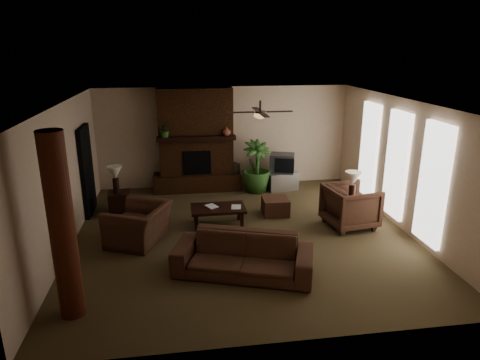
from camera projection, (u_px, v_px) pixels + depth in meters
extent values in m
plane|color=brown|center=(243.00, 235.00, 9.09)|extent=(7.00, 7.00, 0.00)
plane|color=silver|center=(243.00, 103.00, 8.24)|extent=(7.00, 7.00, 0.00)
plane|color=beige|center=(224.00, 137.00, 11.96)|extent=(7.00, 0.00, 7.00)
plane|color=beige|center=(285.00, 250.00, 5.36)|extent=(7.00, 0.00, 7.00)
plane|color=beige|center=(63.00, 179.00, 8.18)|extent=(0.00, 7.00, 7.00)
plane|color=beige|center=(403.00, 165.00, 9.15)|extent=(0.00, 7.00, 7.00)
cube|color=#472613|center=(196.00, 140.00, 11.62)|extent=(2.00, 0.50, 2.80)
cube|color=#472613|center=(197.00, 182.00, 11.88)|extent=(2.40, 0.70, 0.45)
cube|color=black|center=(197.00, 163.00, 11.55)|extent=(0.75, 0.04, 0.65)
cube|color=black|center=(196.00, 138.00, 11.32)|extent=(2.10, 0.28, 0.12)
cube|color=white|center=(369.00, 150.00, 10.66)|extent=(0.08, 0.85, 2.35)
cube|color=white|center=(396.00, 165.00, 9.34)|extent=(0.08, 0.85, 2.35)
cube|color=white|center=(433.00, 185.00, 8.02)|extent=(0.08, 0.85, 2.35)
cylinder|color=#582616|center=(62.00, 228.00, 5.99)|extent=(0.36, 0.36, 2.80)
cube|color=black|center=(87.00, 171.00, 9.99)|extent=(0.10, 1.00, 2.10)
cylinder|color=black|center=(260.00, 106.00, 8.61)|extent=(0.04, 0.04, 0.24)
cylinder|color=black|center=(260.00, 112.00, 8.65)|extent=(0.20, 0.20, 0.06)
ellipsoid|color=#F2BF72|center=(260.00, 115.00, 8.67)|extent=(0.26, 0.26, 0.14)
cube|color=black|center=(279.00, 111.00, 8.70)|extent=(0.55, 0.12, 0.01)
cube|color=black|center=(241.00, 112.00, 8.59)|extent=(0.55, 0.12, 0.01)
cube|color=black|center=(257.00, 109.00, 9.02)|extent=(0.12, 0.55, 0.01)
cube|color=black|center=(264.00, 115.00, 8.27)|extent=(0.12, 0.55, 0.01)
imported|color=#4E3021|center=(243.00, 249.00, 7.40)|extent=(2.51, 1.45, 0.94)
imported|color=#4E3021|center=(138.00, 218.00, 8.59)|extent=(1.20, 1.42, 1.05)
imported|color=#4E3021|center=(351.00, 204.00, 9.37)|extent=(1.09, 1.15, 1.04)
cube|color=black|center=(218.00, 208.00, 9.45)|extent=(1.20, 0.70, 0.06)
cube|color=black|center=(196.00, 223.00, 9.21)|extent=(0.07, 0.07, 0.37)
cube|color=black|center=(242.00, 220.00, 9.35)|extent=(0.07, 0.07, 0.37)
cube|color=black|center=(195.00, 214.00, 9.69)|extent=(0.07, 0.07, 0.37)
cube|color=black|center=(239.00, 212.00, 9.82)|extent=(0.07, 0.07, 0.37)
cube|color=#4E3021|center=(275.00, 206.00, 10.13)|extent=(0.62, 0.62, 0.40)
cube|color=#B3B3B5|center=(282.00, 181.00, 11.89)|extent=(0.93, 0.65, 0.50)
cube|color=#373739|center=(282.00, 163.00, 11.73)|extent=(0.77, 0.67, 0.52)
cube|color=black|center=(284.00, 166.00, 11.48)|extent=(0.50, 0.19, 0.40)
cylinder|color=#2D2219|center=(234.00, 176.00, 11.98)|extent=(0.34, 0.34, 0.70)
sphere|color=#2D2219|center=(234.00, 167.00, 11.91)|extent=(0.34, 0.34, 0.34)
imported|color=#315823|center=(256.00, 178.00, 11.67)|extent=(1.22, 1.60, 0.79)
cube|color=black|center=(120.00, 203.00, 10.13)|extent=(0.55, 0.55, 0.55)
cylinder|color=black|center=(116.00, 186.00, 9.95)|extent=(0.17, 0.17, 0.35)
cone|color=white|center=(115.00, 172.00, 9.85)|extent=(0.44, 0.44, 0.30)
cube|color=black|center=(350.00, 211.00, 9.65)|extent=(0.64, 0.64, 0.55)
cylinder|color=black|center=(352.00, 192.00, 9.52)|extent=(0.17, 0.17, 0.35)
cone|color=white|center=(353.00, 178.00, 9.42)|extent=(0.42, 0.42, 0.30)
imported|color=#315823|center=(165.00, 131.00, 11.11)|extent=(0.45, 0.48, 0.33)
imported|color=#93523B|center=(227.00, 131.00, 11.36)|extent=(0.24, 0.25, 0.22)
imported|color=#999999|center=(207.00, 202.00, 9.34)|extent=(0.20, 0.13, 0.29)
imported|color=#999999|center=(231.00, 201.00, 9.38)|extent=(0.21, 0.06, 0.29)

